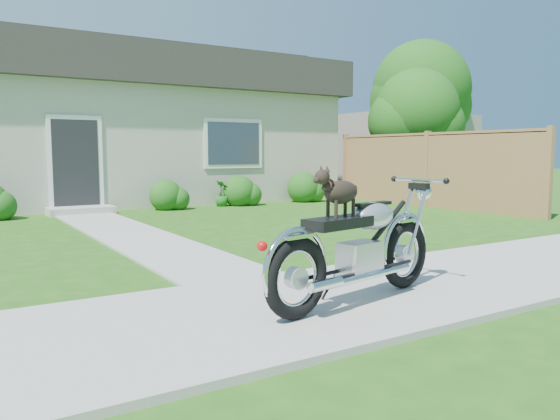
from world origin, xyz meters
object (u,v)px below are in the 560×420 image
object	(u,v)px
house	(107,125)
motorcycle_with_dog	(359,244)
fence	(427,169)
tree_far	(425,94)
potted_plant_right	(222,193)
tree_near	(421,115)

from	to	relation	value
house	motorcycle_with_dog	size ratio (longest dim) A/B	5.71
house	fence	distance (m)	8.96
fence	tree_far	bearing A→B (deg)	44.22
potted_plant_right	motorcycle_with_dog	xyz separation A→B (m)	(-2.93, -8.82, 0.22)
house	tree_far	distance (m)	11.13
house	potted_plant_right	world-z (taller)	house
potted_plant_right	motorcycle_with_dog	world-z (taller)	motorcycle_with_dog
house	tree_near	bearing A→B (deg)	-27.44
house	tree_near	distance (m)	9.19
potted_plant_right	motorcycle_with_dog	distance (m)	9.30
house	tree_far	size ratio (longest dim) A/B	2.34
fence	potted_plant_right	bearing A→B (deg)	147.31
tree_near	motorcycle_with_dog	world-z (taller)	tree_near
tree_far	potted_plant_right	xyz separation A→B (m)	(-8.97, -1.68, -3.11)
house	motorcycle_with_dog	distance (m)	12.41
fence	tree_near	distance (m)	3.13
motorcycle_with_dog	tree_far	bearing A→B (deg)	30.28
fence	motorcycle_with_dog	distance (m)	9.47
potted_plant_right	fence	bearing A→B (deg)	-32.69
tree_near	potted_plant_right	xyz separation A→B (m)	(-6.22, 0.79, -2.13)
tree_near	potted_plant_right	distance (m)	6.62
fence	tree_far	size ratio (longest dim) A/B	1.23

